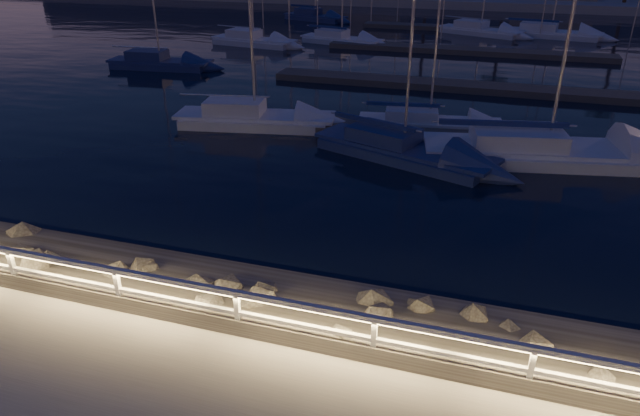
# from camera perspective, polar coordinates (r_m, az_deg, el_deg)

# --- Properties ---
(ground) EXTENTS (400.00, 400.00, 0.00)m
(ground) POSITION_cam_1_polar(r_m,az_deg,el_deg) (12.31, 0.62, -13.94)
(ground) COLOR #AEA79D
(ground) RESTS_ON ground
(harbor_water) EXTENTS (400.00, 440.00, 0.60)m
(harbor_water) POSITION_cam_1_polar(r_m,az_deg,el_deg) (41.35, 13.65, 12.66)
(harbor_water) COLOR black
(harbor_water) RESTS_ON ground
(guard_rail) EXTENTS (44.11, 0.12, 1.06)m
(guard_rail) POSITION_cam_1_polar(r_m,az_deg,el_deg) (11.85, 0.31, -11.00)
(guard_rail) COLOR white
(guard_rail) RESTS_ON ground
(riprap) EXTENTS (22.02, 2.93, 1.35)m
(riprap) POSITION_cam_1_polar(r_m,az_deg,el_deg) (16.93, -24.23, -5.22)
(riprap) COLOR slate
(riprap) RESTS_ON ground
(floating_docks) EXTENTS (22.00, 36.00, 0.40)m
(floating_docks) POSITION_cam_1_polar(r_m,az_deg,el_deg) (42.48, 13.89, 13.75)
(floating_docks) COLOR #625B51
(floating_docks) RESTS_ON ground
(sailboat_a) EXTENTS (7.94, 3.63, 13.14)m
(sailboat_a) POSITION_cam_1_polar(r_m,az_deg,el_deg) (28.26, -6.91, 9.07)
(sailboat_a) COLOR silver
(sailboat_a) RESTS_ON ground
(sailboat_c) EXTENTS (8.08, 4.74, 13.27)m
(sailboat_c) POSITION_cam_1_polar(r_m,az_deg,el_deg) (24.19, 7.95, 6.03)
(sailboat_c) COLOR navy
(sailboat_c) RESTS_ON ground
(sailboat_e) EXTENTS (7.40, 2.96, 12.35)m
(sailboat_e) POSITION_cam_1_polar(r_m,az_deg,el_deg) (42.58, -15.93, 13.89)
(sailboat_e) COLOR navy
(sailboat_e) RESTS_ON ground
(sailboat_f) EXTENTS (6.94, 2.98, 11.46)m
(sailboat_f) POSITION_cam_1_polar(r_m,az_deg,el_deg) (27.88, 10.51, 8.46)
(sailboat_f) COLOR silver
(sailboat_f) RESTS_ON ground
(sailboat_h) EXTENTS (10.37, 4.83, 16.93)m
(sailboat_h) POSITION_cam_1_polar(r_m,az_deg,el_deg) (25.31, 21.21, 5.52)
(sailboat_h) COLOR silver
(sailboat_h) RESTS_ON ground
(sailboat_i) EXTENTS (7.67, 3.29, 12.74)m
(sailboat_i) POSITION_cam_1_polar(r_m,az_deg,el_deg) (50.40, -6.84, 16.37)
(sailboat_i) COLOR silver
(sailboat_i) RESTS_ON ground
(sailboat_j) EXTENTS (7.48, 3.67, 12.28)m
(sailboat_j) POSITION_cam_1_polar(r_m,az_deg,el_deg) (50.91, 1.98, 16.58)
(sailboat_j) COLOR silver
(sailboat_j) RESTS_ON ground
(sailboat_k) EXTENTS (8.97, 3.99, 14.72)m
(sailboat_k) POSITION_cam_1_polar(r_m,az_deg,el_deg) (58.04, 21.87, 16.01)
(sailboat_k) COLOR silver
(sailboat_k) RESTS_ON ground
(sailboat_m) EXTENTS (7.57, 4.33, 12.53)m
(sailboat_m) POSITION_cam_1_polar(r_m,az_deg,el_deg) (65.43, -0.63, 18.64)
(sailboat_m) COLOR navy
(sailboat_m) RESTS_ON ground
(sailboat_n) EXTENTS (8.04, 5.02, 13.33)m
(sailboat_n) POSITION_cam_1_polar(r_m,az_deg,el_deg) (57.69, 15.59, 16.81)
(sailboat_n) COLOR silver
(sailboat_n) RESTS_ON ground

